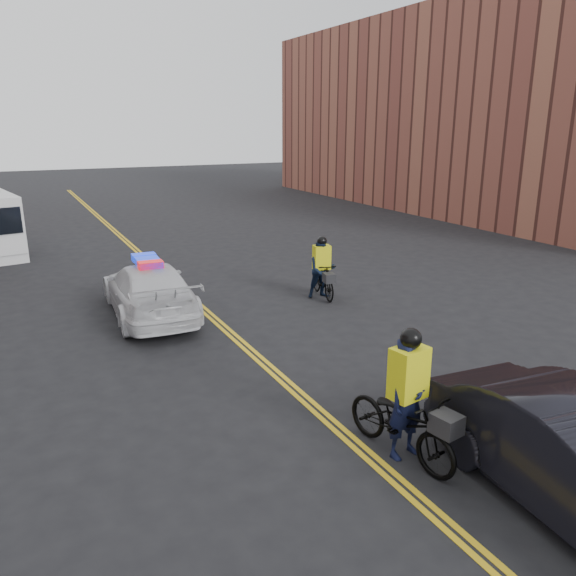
# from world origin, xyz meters

# --- Properties ---
(ground) EXTENTS (120.00, 120.00, 0.00)m
(ground) POSITION_xyz_m (0.00, 0.00, 0.00)
(ground) COLOR black
(ground) RESTS_ON ground
(center_line_left) EXTENTS (0.10, 60.00, 0.01)m
(center_line_left) POSITION_xyz_m (-0.08, 8.00, 0.01)
(center_line_left) COLOR gold
(center_line_left) RESTS_ON ground
(center_line_right) EXTENTS (0.10, 60.00, 0.01)m
(center_line_right) POSITION_xyz_m (0.08, 8.00, 0.01)
(center_line_right) COLOR gold
(center_line_right) RESTS_ON ground
(building_across) EXTENTS (12.00, 30.00, 11.00)m
(building_across) POSITION_xyz_m (22.00, 18.00, 5.50)
(building_across) COLOR brown
(building_across) RESTS_ON ground
(police_cruiser) EXTENTS (2.23, 4.99, 1.58)m
(police_cruiser) POSITION_xyz_m (-1.40, 5.66, 0.72)
(police_cruiser) COLOR silver
(police_cruiser) RESTS_ON ground
(cyclist_near) EXTENTS (1.08, 2.21, 2.08)m
(cyclist_near) POSITION_xyz_m (0.52, -2.71, 0.72)
(cyclist_near) COLOR black
(cyclist_near) RESTS_ON ground
(cyclist_far) EXTENTS (0.92, 1.87, 1.83)m
(cyclist_far) POSITION_xyz_m (3.50, 5.02, 0.72)
(cyclist_far) COLOR black
(cyclist_far) RESTS_ON ground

